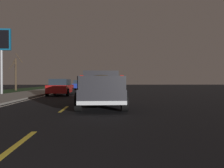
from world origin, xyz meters
name	(u,v)px	position (x,y,z in m)	size (l,w,h in m)	color
ground	(86,92)	(27.00, 0.00, 0.00)	(144.00, 144.00, 0.00)	black
sidewalk_shoulder	(37,92)	(27.00, 5.70, 0.06)	(108.00, 4.00, 0.12)	gray
lane_markings	(66,92)	(28.74, 2.55, 0.00)	(108.00, 3.54, 0.01)	yellow
pickup_truck	(101,88)	(10.92, -1.75, 0.98)	(5.44, 2.31, 1.87)	#232328
sedan_blue	(79,85)	(37.03, 1.62, 0.78)	(4.44, 2.08, 1.54)	navy
sedan_red	(61,87)	(21.11, 1.99, 0.78)	(4.45, 2.11, 1.54)	maroon
sedan_green	(101,85)	(31.43, -1.83, 0.78)	(4.44, 2.09, 1.54)	#14592D
gas_price_sign	(1,45)	(23.29, 8.33, 5.02)	(0.27, 1.90, 6.69)	#99999E
bare_tree_far	(16,73)	(33.99, 10.69, 2.59)	(1.85, 1.91, 5.52)	#423323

